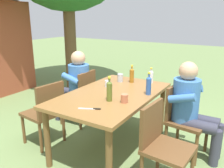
{
  "coord_description": "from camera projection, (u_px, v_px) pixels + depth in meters",
  "views": [
    {
      "loc": [
        -2.4,
        -1.45,
        1.7
      ],
      "look_at": [
        0.0,
        0.0,
        0.88
      ],
      "focal_mm": 37.99,
      "sensor_mm": 36.0,
      "label": 1
    }
  ],
  "objects": [
    {
      "name": "bottle_olive",
      "position": [
        109.0,
        90.0,
        2.66
      ],
      "size": [
        0.06,
        0.06,
        0.29
      ],
      "color": "#566623",
      "rests_on": "dining_table"
    },
    {
      "name": "bottle_amber",
      "position": [
        132.0,
        75.0,
        3.4
      ],
      "size": [
        0.06,
        0.06,
        0.26
      ],
      "color": "#996019",
      "rests_on": "dining_table"
    },
    {
      "name": "chair_near_right",
      "position": [
        182.0,
        116.0,
        2.95
      ],
      "size": [
        0.49,
        0.49,
        0.87
      ],
      "color": "brown",
      "rests_on": "ground_plane"
    },
    {
      "name": "chair_far_right",
      "position": [
        81.0,
        95.0,
        3.73
      ],
      "size": [
        0.46,
        0.46,
        0.87
      ],
      "color": "brown",
      "rests_on": "ground_plane"
    },
    {
      "name": "chair_near_left",
      "position": [
        161.0,
        142.0,
        2.34
      ],
      "size": [
        0.47,
        0.47,
        0.87
      ],
      "color": "brown",
      "rests_on": "ground_plane"
    },
    {
      "name": "table_knife",
      "position": [
        91.0,
        109.0,
        2.46
      ],
      "size": [
        0.12,
        0.23,
        0.01
      ],
      "color": "silver",
      "rests_on": "dining_table"
    },
    {
      "name": "person_in_white_shirt",
      "position": [
        192.0,
        105.0,
        2.84
      ],
      "size": [
        0.47,
        0.61,
        1.18
      ],
      "color": "#3D70B2",
      "rests_on": "ground_plane"
    },
    {
      "name": "ground_plane",
      "position": [
        112.0,
        147.0,
        3.17
      ],
      "size": [
        24.0,
        24.0,
        0.0
      ],
      "primitive_type": "plane",
      "color": "#6B844C"
    },
    {
      "name": "cup_glass",
      "position": [
        107.0,
        84.0,
        3.21
      ],
      "size": [
        0.07,
        0.07,
        0.09
      ],
      "primitive_type": "cylinder",
      "color": "silver",
      "rests_on": "dining_table"
    },
    {
      "name": "dining_table",
      "position": [
        112.0,
        100.0,
        2.98
      ],
      "size": [
        1.63,
        0.98,
        0.76
      ],
      "color": "olive",
      "rests_on": "ground_plane"
    },
    {
      "name": "backpack_by_near_side",
      "position": [
        128.0,
        99.0,
        4.32
      ],
      "size": [
        0.29,
        0.26,
        0.47
      ],
      "color": "maroon",
      "rests_on": "ground_plane"
    },
    {
      "name": "person_in_plaid_shirt",
      "position": [
        75.0,
        84.0,
        3.73
      ],
      "size": [
        0.47,
        0.61,
        1.18
      ],
      "color": "#3D70B2",
      "rests_on": "ground_plane"
    },
    {
      "name": "chair_far_left",
      "position": [
        46.0,
        110.0,
        3.12
      ],
      "size": [
        0.49,
        0.49,
        0.87
      ],
      "color": "brown",
      "rests_on": "ground_plane"
    },
    {
      "name": "bottle_blue",
      "position": [
        149.0,
        85.0,
        2.88
      ],
      "size": [
        0.06,
        0.06,
        0.28
      ],
      "color": "#2D56A3",
      "rests_on": "dining_table"
    },
    {
      "name": "cup_terracotta",
      "position": [
        124.0,
        98.0,
        2.63
      ],
      "size": [
        0.08,
        0.08,
        0.1
      ],
      "primitive_type": "cylinder",
      "color": "#BC6B47",
      "rests_on": "dining_table"
    },
    {
      "name": "bottle_clear",
      "position": [
        151.0,
        76.0,
        3.38
      ],
      "size": [
        0.06,
        0.06,
        0.22
      ],
      "color": "white",
      "rests_on": "dining_table"
    },
    {
      "name": "cup_steel",
      "position": [
        120.0,
        78.0,
        3.45
      ],
      "size": [
        0.08,
        0.08,
        0.12
      ],
      "primitive_type": "cylinder",
      "color": "#B2B7BC",
      "rests_on": "dining_table"
    }
  ]
}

